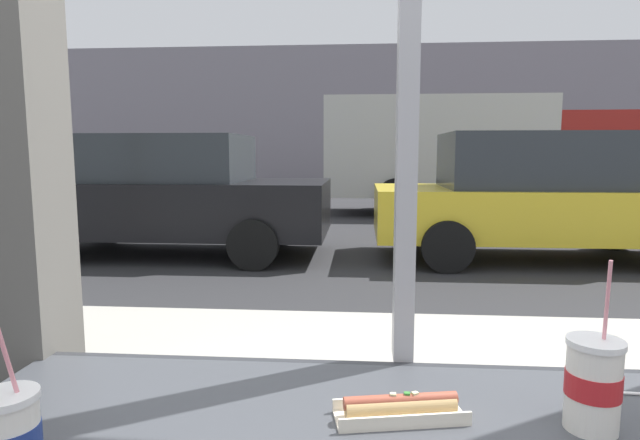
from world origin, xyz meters
TOP-DOWN VIEW (x-y plane):
  - ground_plane at (0.00, 8.00)m, footprint 60.00×60.00m
  - sidewalk_strip at (0.00, 1.60)m, footprint 16.00×2.80m
  - window_wall at (0.00, 0.08)m, footprint 2.62×0.20m
  - building_facade_far at (0.00, 21.09)m, footprint 28.00×1.20m
  - soda_cup_left at (0.33, -0.26)m, footprint 0.10×0.10m
  - soda_cup_right at (-0.67, -0.49)m, footprint 0.10×0.10m
  - hotdog_tray_far at (-0.03, -0.25)m, footprint 0.27×0.13m
  - parked_car_black at (-2.86, 6.03)m, footprint 4.50×2.04m
  - parked_car_yellow at (2.28, 6.03)m, footprint 4.47×1.95m
  - box_truck at (2.36, 11.49)m, footprint 6.78×2.44m
  - pedestrian at (-1.96, 1.61)m, footprint 0.32×0.32m

SIDE VIEW (x-z plane):
  - ground_plane at x=0.00m, z-range 0.00..0.00m
  - sidewalk_strip at x=0.00m, z-range 0.00..0.14m
  - parked_car_black at x=-2.86m, z-range 0.02..1.71m
  - parked_car_yellow at x=2.28m, z-range 0.01..1.72m
  - hotdog_tray_far at x=-0.03m, z-range 0.93..0.98m
  - soda_cup_right at x=-0.67m, z-range 0.85..1.16m
  - soda_cup_left at x=0.33m, z-range 0.85..1.19m
  - pedestrian at x=-1.96m, z-range 0.26..1.89m
  - box_truck at x=2.36m, z-range 0.16..2.86m
  - window_wall at x=0.00m, z-range 0.32..3.22m
  - building_facade_far at x=0.00m, z-range 0.00..5.75m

